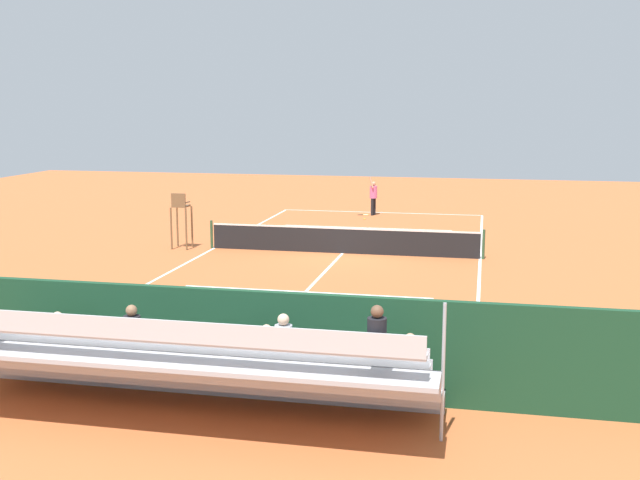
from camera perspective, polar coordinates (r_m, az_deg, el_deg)
The scene contains 11 objects.
ground_plane at distance 28.65m, azimuth 1.67°, elevation -0.99°, with size 60.00×60.00×0.00m, color #BC6033.
court_line_markings at distance 28.69m, azimuth 1.68°, elevation -0.97°, with size 10.10×22.20×0.01m.
tennis_net at distance 28.56m, azimuth 1.67°, elevation -0.00°, with size 10.30×0.10×1.07m.
backdrop_wall at distance 15.25m, azimuth -7.92°, elevation -7.21°, with size 18.00×0.16×2.00m, color #194228.
bleacher_stand at distance 14.06m, azimuth -9.86°, elevation -8.98°, with size 9.06×2.40×2.48m.
umpire_chair at distance 29.86m, azimuth -10.22°, elevation 1.86°, with size 0.67×0.67×2.14m.
courtside_bench at distance 15.52m, azimuth 0.14°, elevation -8.52°, with size 1.80×0.40×0.93m.
equipment_bag at distance 16.02m, azimuth -6.91°, elevation -9.42°, with size 0.90×0.36×0.36m, color #334C8C.
tennis_player at distance 38.30m, azimuth 3.96°, elevation 3.34°, with size 0.46×0.56×1.93m.
tennis_racket at distance 38.45m, azimuth 3.35°, elevation 1.87°, with size 0.59×0.38×0.03m.
tennis_ball_near at distance 36.99m, azimuth 3.31°, elevation 1.57°, with size 0.07×0.07×0.07m, color #CCDB33.
Camera 1 is at (-5.04, 27.66, 5.52)m, focal length 43.45 mm.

